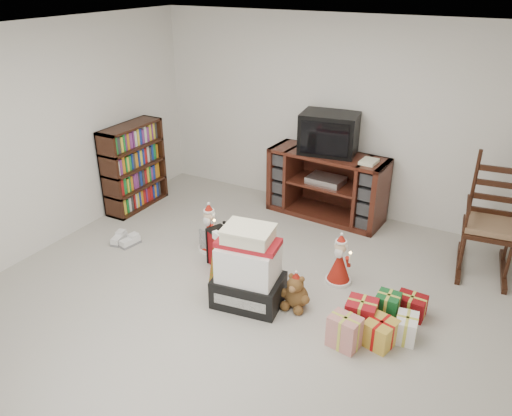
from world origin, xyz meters
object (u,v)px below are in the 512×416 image
(tv_stand, at_px, (327,185))
(sneaker_pair, at_px, (125,240))
(mrs_claus_figurine, at_px, (210,232))
(red_suitcase, at_px, (223,250))
(bookshelf, at_px, (134,168))
(santa_figurine, at_px, (339,264))
(gift_cluster, at_px, (382,321))
(crt_television, at_px, (329,133))
(gift_pile, at_px, (248,272))
(rocking_chair, at_px, (489,230))
(teddy_bear, at_px, (296,293))

(tv_stand, xyz_separation_m, sneaker_pair, (-1.80, -1.86, -0.39))
(mrs_claus_figurine, bearing_deg, red_suitcase, -37.45)
(bookshelf, bearing_deg, santa_figurine, -7.93)
(santa_figurine, bearing_deg, gift_cluster, -42.27)
(crt_television, bearing_deg, red_suitcase, -113.11)
(gift_pile, xyz_separation_m, sneaker_pair, (-1.86, 0.29, -0.31))
(sneaker_pair, xyz_separation_m, crt_television, (1.78, 1.89, 1.07))
(tv_stand, xyz_separation_m, santa_figurine, (0.71, -1.40, -0.21))
(bookshelf, distance_m, sneaker_pair, 1.18)
(tv_stand, height_order, rocking_chair, rocking_chair)
(rocking_chair, bearing_deg, gift_cluster, -118.52)
(gift_pile, height_order, sneaker_pair, gift_pile)
(tv_stand, bearing_deg, mrs_claus_figurine, -115.35)
(santa_figurine, bearing_deg, bookshelf, 172.07)
(mrs_claus_figurine, bearing_deg, bookshelf, 161.60)
(rocking_chair, distance_m, sneaker_pair, 4.10)
(rocking_chair, distance_m, mrs_claus_figurine, 3.05)
(red_suitcase, relative_size, mrs_claus_figurine, 0.88)
(gift_pile, height_order, red_suitcase, gift_pile)
(gift_cluster, bearing_deg, mrs_claus_figurine, 167.49)
(mrs_claus_figurine, relative_size, sneaker_pair, 1.82)
(crt_television, bearing_deg, bookshelf, -165.26)
(mrs_claus_figurine, bearing_deg, gift_pile, -37.00)
(teddy_bear, bearing_deg, rocking_chair, 48.02)
(tv_stand, distance_m, teddy_bear, 2.08)
(santa_figurine, height_order, sneaker_pair, santa_figurine)
(rocking_chair, bearing_deg, teddy_bear, -138.25)
(sneaker_pair, height_order, gift_cluster, gift_cluster)
(red_suitcase, xyz_separation_m, mrs_claus_figurine, (-0.34, 0.26, 0.00))
(bookshelf, relative_size, sneaker_pair, 3.54)
(sneaker_pair, relative_size, crt_television, 0.43)
(bookshelf, bearing_deg, rocking_chair, 8.18)
(sneaker_pair, bearing_deg, gift_pile, -13.27)
(gift_pile, relative_size, sneaker_pair, 2.51)
(tv_stand, relative_size, bookshelf, 1.35)
(santa_figurine, bearing_deg, rocking_chair, 39.53)
(mrs_claus_figurine, bearing_deg, tv_stand, 60.46)
(rocking_chair, bearing_deg, sneaker_pair, -164.37)
(teddy_bear, distance_m, sneaker_pair, 2.30)
(rocking_chair, xyz_separation_m, red_suitcase, (-2.48, -1.40, -0.23))
(rocking_chair, relative_size, red_suitcase, 2.56)
(bookshelf, xyz_separation_m, sneaker_pair, (0.57, -0.90, -0.51))
(tv_stand, distance_m, santa_figurine, 1.58)
(santa_figurine, bearing_deg, crt_television, 117.12)
(red_suitcase, bearing_deg, mrs_claus_figurine, 165.50)
(bookshelf, relative_size, rocking_chair, 0.87)
(bookshelf, xyz_separation_m, mrs_claus_figurine, (1.54, -0.51, -0.33))
(mrs_claus_figurine, relative_size, gift_cluster, 0.63)
(bookshelf, relative_size, red_suitcase, 2.22)
(bookshelf, bearing_deg, tv_stand, 22.18)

